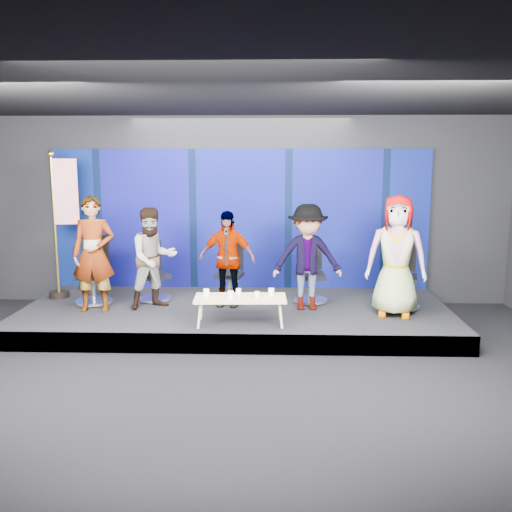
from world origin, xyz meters
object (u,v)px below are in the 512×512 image
object	(u,v)px
coffee_table	(240,299)
mug_d	(257,295)
panelist_e	(396,256)
flag_stand	(62,221)
panelist_a	(94,254)
chair_c	(230,280)
mug_b	(231,294)
chair_b	(154,281)
panelist_b	(153,258)
chair_d	(310,282)
chair_e	(400,285)
mug_e	(271,292)
panelist_c	(227,259)
mug_c	(239,292)
panelist_d	(307,257)
mug_a	(206,292)
chair_a	(94,281)

from	to	relation	value
coffee_table	mug_d	xyz separation A→B (m)	(0.25, -0.03, 0.08)
coffee_table	panelist_e	bearing A→B (deg)	13.16
flag_stand	panelist_a	bearing A→B (deg)	-60.22
chair_c	mug_b	bearing A→B (deg)	-76.99
mug_b	chair_c	bearing A→B (deg)	94.86
chair_b	mug_b	bearing A→B (deg)	-76.17
panelist_b	chair_d	bearing A→B (deg)	-20.62
chair_d	chair_e	bearing A→B (deg)	-16.56
mug_e	panelist_c	bearing A→B (deg)	127.66
mug_b	mug_e	xyz separation A→B (m)	(0.59, 0.17, 0.00)
flag_stand	mug_c	bearing A→B (deg)	-36.96
panelist_d	panelist_c	bearing A→B (deg)	168.86
panelist_d	chair_e	xyz separation A→B (m)	(1.54, 0.15, -0.47)
mug_a	panelist_e	bearing A→B (deg)	10.05
chair_b	panelist_b	bearing A→B (deg)	-107.99
chair_d	mug_e	size ratio (longest dim) A/B	9.95
panelist_e	mug_d	world-z (taller)	panelist_e
panelist_b	mug_b	size ratio (longest dim) A/B	15.88
panelist_d	mug_d	size ratio (longest dim) A/B	19.30
mug_b	mug_e	world-z (taller)	mug_e
chair_b	chair_e	xyz separation A→B (m)	(4.16, -0.35, 0.05)
panelist_e	mug_d	distance (m)	2.27
panelist_a	mug_a	bearing A→B (deg)	-22.54
panelist_b	chair_c	world-z (taller)	panelist_b
chair_d	flag_stand	xyz separation A→B (m)	(-4.29, 0.14, 1.01)
chair_a	mug_e	size ratio (longest dim) A/B	10.73
panelist_b	coffee_table	world-z (taller)	panelist_b
chair_d	mug_c	xyz separation A→B (m)	(-1.15, -1.23, 0.11)
chair_b	panelist_e	distance (m)	4.11
panelist_a	flag_stand	bearing A→B (deg)	129.12
panelist_d	mug_e	world-z (taller)	panelist_d
panelist_e	panelist_c	bearing A→B (deg)	-178.44
mug_a	mug_b	distance (m)	0.39
coffee_table	panelist_a	bearing A→B (deg)	164.18
mug_e	chair_b	bearing A→B (deg)	147.94
chair_c	panelist_d	xyz separation A→B (m)	(1.31, -0.68, 0.54)
mug_b	panelist_e	bearing A→B (deg)	13.94
mug_a	panelist_c	bearing A→B (deg)	77.48
panelist_c	mug_d	size ratio (longest dim) A/B	17.88
chair_e	panelist_d	bearing A→B (deg)	-161.99
mug_a	mug_c	size ratio (longest dim) A/B	1.16
panelist_c	panelist_d	size ratio (longest dim) A/B	0.93
panelist_c	mug_c	world-z (taller)	panelist_c
chair_a	panelist_a	world-z (taller)	panelist_a
chair_a	panelist_a	distance (m)	0.75
mug_e	panelist_b	bearing A→B (deg)	157.67
panelist_e	coffee_table	size ratio (longest dim) A/B	1.38
chair_e	mug_d	bearing A→B (deg)	-143.02
panelist_a	chair_d	bearing A→B (deg)	7.44
panelist_e	mug_b	xyz separation A→B (m)	(-2.52, -0.63, -0.48)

